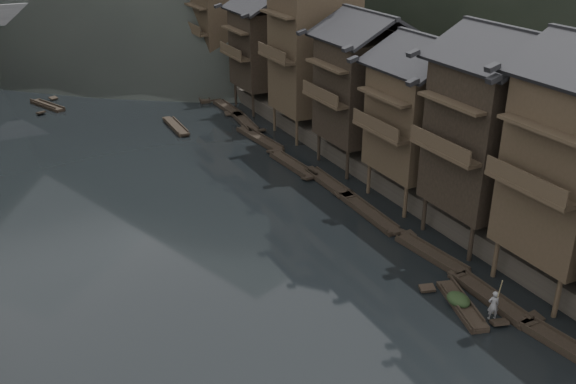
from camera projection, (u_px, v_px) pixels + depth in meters
water at (305, 357)px, 33.13m from camera, size 300.00×300.00×0.00m
right_bank at (398, 80)px, 79.60m from camera, size 40.00×200.00×1.80m
stilt_houses at (379, 68)px, 52.07m from camera, size 9.00×67.60×17.04m
moored_sampans at (296, 161)px, 57.19m from camera, size 2.88×67.27×0.47m
midriver_boats at (108, 115)px, 69.11m from camera, size 12.76×19.90×0.45m
stone_bridge at (57, 27)px, 89.09m from camera, size 40.00×6.00×9.00m
hero_sampan at (462, 305)px, 37.02m from camera, size 2.51×5.41×0.44m
cargo_heap at (459, 294)px, 36.93m from camera, size 1.19×1.55×0.71m
boatman at (494, 302)px, 35.32m from camera, size 0.77×0.64×1.81m
bamboo_pole at (504, 255)px, 34.19m from camera, size 1.44×1.61×3.99m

